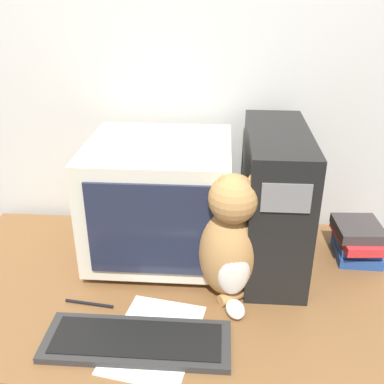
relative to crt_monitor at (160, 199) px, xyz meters
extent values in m
cube|color=silver|center=(0.06, 0.30, 0.32)|extent=(7.00, 0.05, 2.50)
cube|color=brown|center=(0.06, -0.17, -0.57)|extent=(1.44, 0.79, 0.73)
cube|color=beige|center=(0.00, 0.00, -0.19)|extent=(0.31, 0.24, 0.02)
cube|color=beige|center=(0.00, 0.00, 0.01)|extent=(0.44, 0.41, 0.36)
cube|color=#1E2338|center=(0.00, -0.20, 0.01)|extent=(0.35, 0.01, 0.28)
cube|color=black|center=(0.36, -0.02, 0.02)|extent=(0.18, 0.46, 0.44)
cube|color=slate|center=(0.36, -0.25, 0.14)|extent=(0.13, 0.01, 0.08)
cube|color=#2D2D2D|center=(-0.01, -0.42, -0.19)|extent=(0.47, 0.17, 0.02)
cube|color=black|center=(-0.01, -0.42, -0.18)|extent=(0.43, 0.13, 0.00)
ellipsoid|color=#B7844C|center=(0.22, -0.19, -0.06)|extent=(0.21, 0.22, 0.29)
ellipsoid|color=white|center=(0.24, -0.26, -0.08)|extent=(0.10, 0.07, 0.16)
sphere|color=#B7844C|center=(0.23, -0.22, 0.12)|extent=(0.16, 0.16, 0.13)
cone|color=#B7844C|center=(0.20, -0.23, 0.17)|extent=(0.04, 0.04, 0.04)
cone|color=#B7844C|center=(0.27, -0.21, 0.17)|extent=(0.04, 0.04, 0.04)
ellipsoid|color=white|center=(0.24, -0.29, -0.18)|extent=(0.07, 0.09, 0.04)
cylinder|color=#B7844C|center=(0.30, -0.19, -0.18)|extent=(0.21, 0.17, 0.03)
cube|color=#234793|center=(0.65, 0.02, -0.18)|extent=(0.14, 0.16, 0.03)
cube|color=#234793|center=(0.65, 0.03, -0.15)|extent=(0.13, 0.16, 0.03)
cube|color=red|center=(0.64, 0.02, -0.13)|extent=(0.13, 0.21, 0.03)
cube|color=#383333|center=(0.64, 0.02, -0.10)|extent=(0.15, 0.16, 0.03)
cylinder|color=black|center=(-0.17, -0.28, -0.20)|extent=(0.14, 0.03, 0.01)
cube|color=white|center=(0.03, -0.40, -0.20)|extent=(0.26, 0.33, 0.00)
camera|label=1|loc=(0.19, -1.27, 0.65)|focal=42.00mm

